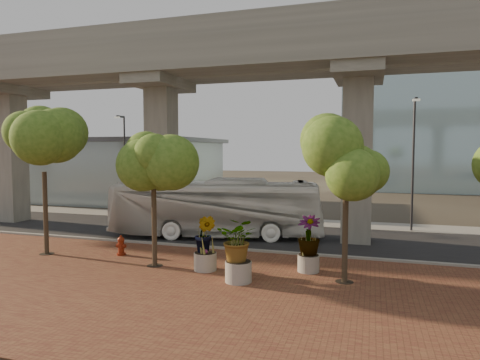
% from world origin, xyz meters
% --- Properties ---
extents(ground, '(160.00, 160.00, 0.00)m').
position_xyz_m(ground, '(0.00, 0.00, 0.00)').
color(ground, '#342D25').
rests_on(ground, ground).
extents(brick_plaza, '(70.00, 13.00, 0.06)m').
position_xyz_m(brick_plaza, '(0.00, -8.00, 0.03)').
color(brick_plaza, brown).
rests_on(brick_plaza, ground).
extents(asphalt_road, '(90.00, 8.00, 0.04)m').
position_xyz_m(asphalt_road, '(0.00, 2.00, 0.02)').
color(asphalt_road, black).
rests_on(asphalt_road, ground).
extents(curb_strip, '(70.00, 0.25, 0.16)m').
position_xyz_m(curb_strip, '(0.00, -2.00, 0.08)').
color(curb_strip, gray).
rests_on(curb_strip, ground).
extents(far_sidewalk, '(90.00, 3.00, 0.06)m').
position_xyz_m(far_sidewalk, '(0.00, 7.50, 0.03)').
color(far_sidewalk, gray).
rests_on(far_sidewalk, ground).
extents(transit_viaduct, '(72.00, 5.60, 12.40)m').
position_xyz_m(transit_viaduct, '(0.00, 2.00, 7.29)').
color(transit_viaduct, gray).
rests_on(transit_viaduct, ground).
extents(station_pavilion, '(23.00, 13.00, 6.30)m').
position_xyz_m(station_pavilion, '(-20.00, 16.00, 3.22)').
color(station_pavilion, '#A1B4B8').
rests_on(station_pavilion, ground).
extents(transit_bus, '(12.64, 5.26, 3.43)m').
position_xyz_m(transit_bus, '(-1.93, 0.99, 1.72)').
color(transit_bus, white).
rests_on(transit_bus, ground).
extents(fire_hydrant, '(0.48, 0.43, 0.96)m').
position_xyz_m(fire_hydrant, '(-4.75, -4.66, 0.52)').
color(fire_hydrant, maroon).
rests_on(fire_hydrant, ground).
extents(planter_front, '(2.28, 2.28, 2.51)m').
position_xyz_m(planter_front, '(1.95, -7.00, 1.59)').
color(planter_front, '#A9A198').
rests_on(planter_front, ground).
extents(planter_right, '(2.21, 2.21, 2.36)m').
position_xyz_m(planter_right, '(4.33, -4.80, 1.49)').
color(planter_right, gray).
rests_on(planter_right, ground).
extents(planter_left, '(2.15, 2.15, 2.36)m').
position_xyz_m(planter_left, '(0.12, -5.88, 1.49)').
color(planter_left, gray).
rests_on(planter_left, ground).
extents(street_tree_far_west, '(4.01, 4.01, 7.05)m').
position_xyz_m(street_tree_far_west, '(-8.38, -5.54, 5.26)').
color(street_tree_far_west, '#483929').
rests_on(street_tree_far_west, ground).
extents(street_tree_near_west, '(3.73, 3.73, 6.21)m').
position_xyz_m(street_tree_near_west, '(-2.27, -5.88, 4.55)').
color(street_tree_near_west, '#483929').
rests_on(street_tree_near_west, ground).
extents(street_tree_near_east, '(3.63, 3.63, 6.22)m').
position_xyz_m(street_tree_near_east, '(5.86, -5.80, 4.61)').
color(street_tree_near_east, '#483929').
rests_on(street_tree_near_east, ground).
extents(streetlamp_west, '(0.39, 1.13, 7.79)m').
position_xyz_m(streetlamp_west, '(-12.08, 7.25, 4.55)').
color(streetlamp_west, '#2C2C31').
rests_on(streetlamp_west, ground).
extents(streetlamp_east, '(0.41, 1.20, 8.28)m').
position_xyz_m(streetlamp_east, '(9.24, 6.30, 4.84)').
color(streetlamp_east, '#2B2B30').
rests_on(streetlamp_east, ground).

